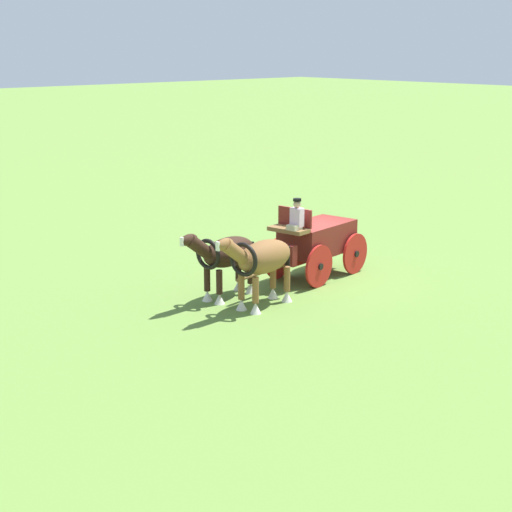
% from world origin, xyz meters
% --- Properties ---
extents(ground_plane, '(220.00, 220.00, 0.00)m').
position_xyz_m(ground_plane, '(0.00, 0.00, 0.00)').
color(ground_plane, olive).
extents(show_wagon, '(5.53, 2.09, 2.71)m').
position_xyz_m(show_wagon, '(0.15, 0.03, 1.16)').
color(show_wagon, maroon).
rests_on(show_wagon, ground).
extents(draft_horse_near, '(3.04, 1.20, 2.22)m').
position_xyz_m(draft_horse_near, '(3.44, 1.17, 1.35)').
color(draft_horse_near, brown).
rests_on(draft_horse_near, ground).
extents(draft_horse_off, '(2.99, 1.13, 2.14)m').
position_xyz_m(draft_horse_off, '(3.65, -0.11, 1.28)').
color(draft_horse_off, '#331E14').
rests_on(draft_horse_off, ground).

